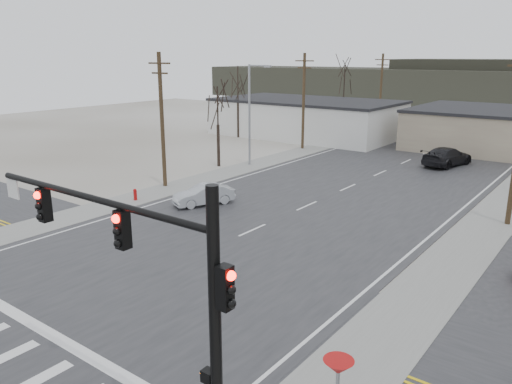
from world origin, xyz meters
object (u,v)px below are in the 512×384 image
at_px(car_far_a, 447,156).
at_px(traffic_signal_mast, 155,275).
at_px(fire_hydrant, 135,195).
at_px(sedan_crossing, 204,195).
at_px(car_far_b, 444,116).

bearing_deg(car_far_a, traffic_signal_mast, 109.24).
height_order(fire_hydrant, sedan_crossing, sedan_crossing).
xyz_separation_m(traffic_signal_mast, car_far_a, (-4.31, 38.68, -3.79)).
distance_m(traffic_signal_mast, fire_hydrant, 23.39).
height_order(traffic_signal_mast, car_far_a, traffic_signal_mast).
xyz_separation_m(fire_hydrant, car_far_a, (13.78, 24.48, 0.44)).
bearing_deg(car_far_b, traffic_signal_mast, -72.02).
xyz_separation_m(traffic_signal_mast, car_far_b, (-14.53, 71.20, -3.86)).
bearing_deg(car_far_b, fire_hydrant, -87.13).
bearing_deg(sedan_crossing, traffic_signal_mast, -25.29).
bearing_deg(traffic_signal_mast, car_far_b, 101.53).
bearing_deg(fire_hydrant, car_far_a, 60.62).
height_order(traffic_signal_mast, car_far_b, traffic_signal_mast).
distance_m(fire_hydrant, car_far_a, 28.10).
relative_size(fire_hydrant, car_far_a, 0.15).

